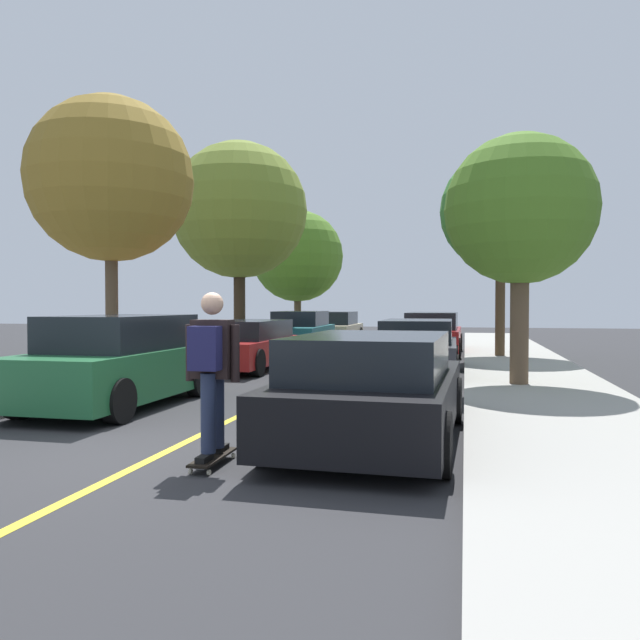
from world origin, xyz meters
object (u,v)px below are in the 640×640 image
at_px(parked_car_left_far, 300,333).
at_px(street_tree_left_far, 298,256).
at_px(parked_car_right_nearest, 374,389).
at_px(street_tree_left_near, 239,211).
at_px(parked_car_left_farthest, 334,328).
at_px(parked_car_right_far, 432,333).
at_px(fire_hydrant, 172,352).
at_px(parked_car_left_near, 246,345).
at_px(parked_car_left_nearest, 119,362).
at_px(skateboarder, 211,364).
at_px(street_tree_right_near, 501,211).
at_px(street_tree_left_nearest, 111,180).
at_px(parked_car_right_near, 418,349).
at_px(street_tree_right_nearest, 520,211).
at_px(skateboard, 213,457).

bearing_deg(parked_car_left_far, street_tree_left_far, 105.81).
bearing_deg(parked_car_right_nearest, parked_car_left_far, 108.63).
distance_m(street_tree_left_near, street_tree_left_far, 7.67).
xyz_separation_m(parked_car_left_farthest, parked_car_right_far, (4.41, -5.05, 0.04)).
bearing_deg(street_tree_left_near, fire_hydrant, -84.74).
bearing_deg(parked_car_left_near, parked_car_left_nearest, -90.00).
height_order(street_tree_left_near, skateboarder, street_tree_left_near).
bearing_deg(street_tree_right_near, skateboarder, -104.85).
distance_m(parked_car_left_near, parked_car_left_farthest, 11.02).
distance_m(parked_car_left_farthest, street_tree_left_nearest, 14.51).
distance_m(street_tree_left_far, fire_hydrant, 14.22).
height_order(parked_car_left_farthest, street_tree_right_near, street_tree_right_near).
relative_size(parked_car_right_near, street_tree_right_nearest, 0.92).
height_order(parked_car_left_farthest, street_tree_right_nearest, street_tree_right_nearest).
height_order(parked_car_right_far, skateboarder, skateboarder).
height_order(street_tree_left_far, skateboard, street_tree_left_far).
relative_size(street_tree_left_near, street_tree_right_near, 1.16).
height_order(parked_car_left_farthest, fire_hydrant, parked_car_left_farthest).
xyz_separation_m(skateboard, skateboarder, (0.00, -0.03, 0.97)).
distance_m(parked_car_left_near, parked_car_left_far, 5.38).
height_order(parked_car_left_far, parked_car_right_far, parked_car_left_far).
bearing_deg(street_tree_right_nearest, parked_car_right_far, 103.52).
xyz_separation_m(parked_car_left_far, parked_car_right_near, (4.41, -6.07, -0.05)).
bearing_deg(street_tree_right_near, street_tree_right_nearest, -90.00).
distance_m(parked_car_right_nearest, parked_car_right_far, 13.67).
distance_m(street_tree_left_near, skateboarder, 15.60).
distance_m(street_tree_left_far, street_tree_right_near, 12.13).
relative_size(parked_car_left_nearest, street_tree_left_near, 0.57).
distance_m(parked_car_left_nearest, fire_hydrant, 5.13).
height_order(parked_car_right_nearest, skateboarder, skateboarder).
bearing_deg(skateboarder, parked_car_left_nearest, 132.88).
xyz_separation_m(parked_car_right_nearest, skateboard, (-1.45, -1.46, -0.56)).
bearing_deg(parked_car_left_near, parked_car_right_near, -8.89).
height_order(street_tree_left_far, street_tree_right_near, street_tree_right_near).
bearing_deg(parked_car_left_farthest, parked_car_right_far, -48.90).
height_order(parked_car_right_far, fire_hydrant, parked_car_right_far).
height_order(parked_car_left_nearest, parked_car_right_far, parked_car_left_nearest).
distance_m(parked_car_left_far, street_tree_left_near, 4.66).
distance_m(street_tree_right_nearest, fire_hydrant, 8.64).
xyz_separation_m(parked_car_left_farthest, fire_hydrant, (-1.50, -12.13, -0.17)).
xyz_separation_m(street_tree_left_nearest, skateboard, (5.02, -6.31, -4.28)).
height_order(parked_car_left_nearest, parked_car_left_farthest, parked_car_left_nearest).
height_order(parked_car_left_near, skateboard, parked_car_left_near).
relative_size(parked_car_left_far, fire_hydrant, 6.05).
bearing_deg(parked_car_right_nearest, parked_car_left_farthest, 103.25).
relative_size(parked_car_left_far, parked_car_right_nearest, 0.99).
relative_size(parked_car_right_near, street_tree_right_near, 0.72).
height_order(parked_car_left_far, street_tree_left_nearest, street_tree_left_nearest).
height_order(parked_car_left_nearest, skateboarder, skateboarder).
relative_size(parked_car_right_near, skateboarder, 2.60).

